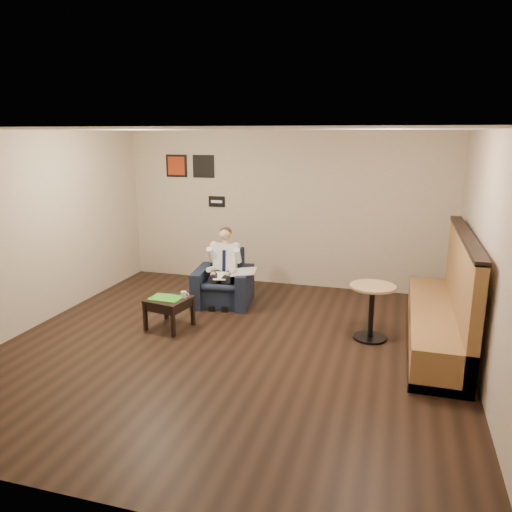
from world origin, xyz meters
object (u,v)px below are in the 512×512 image
(armchair, at_px, (223,278))
(banquette, at_px, (439,291))
(seated_man, at_px, (222,271))
(cafe_table, at_px, (371,312))
(green_folder, at_px, (166,298))
(smartphone, at_px, (178,295))
(side_table, at_px, (169,313))
(coffee_mug, at_px, (184,295))

(armchair, distance_m, banquette, 3.38)
(seated_man, height_order, banquette, banquette)
(banquette, xyz_separation_m, cafe_table, (-0.84, -0.07, -0.36))
(green_folder, distance_m, smartphone, 0.20)
(side_table, distance_m, cafe_table, 2.86)
(smartphone, bearing_deg, green_folder, -103.96)
(cafe_table, bearing_deg, seated_man, 163.82)
(banquette, bearing_deg, cafe_table, -175.22)
(side_table, bearing_deg, banquette, 7.28)
(side_table, height_order, cafe_table, cafe_table)
(green_folder, xyz_separation_m, cafe_table, (2.86, 0.41, -0.07))
(armchair, xyz_separation_m, smartphone, (-0.31, -1.07, 0.02))
(seated_man, distance_m, cafe_table, 2.53)
(green_folder, bearing_deg, armchair, 70.92)
(armchair, bearing_deg, side_table, -115.37)
(coffee_mug, height_order, banquette, banquette)
(cafe_table, bearing_deg, side_table, -171.98)
(seated_man, relative_size, banquette, 0.41)
(armchair, height_order, smartphone, armchair)
(banquette, bearing_deg, coffee_mug, -173.67)
(banquette, bearing_deg, seated_man, 169.03)
(armchair, xyz_separation_m, banquette, (3.28, -0.75, 0.31))
(green_folder, xyz_separation_m, coffee_mug, (0.23, 0.10, 0.04))
(armchair, height_order, seated_man, seated_man)
(seated_man, bearing_deg, coffee_mug, -109.06)
(seated_man, bearing_deg, side_table, -117.74)
(coffee_mug, bearing_deg, cafe_table, 6.82)
(side_table, height_order, smartphone, smartphone)
(seated_man, height_order, side_table, seated_man)
(side_table, xyz_separation_m, cafe_table, (2.83, 0.40, 0.16))
(armchair, relative_size, cafe_table, 1.17)
(green_folder, bearing_deg, smartphone, 55.28)
(seated_man, distance_m, side_table, 1.23)
(seated_man, bearing_deg, banquette, -18.46)
(side_table, relative_size, cafe_table, 0.71)
(side_table, relative_size, smartphone, 3.93)
(green_folder, height_order, smartphone, green_folder)
(armchair, distance_m, cafe_table, 2.57)
(coffee_mug, bearing_deg, green_folder, -157.07)
(coffee_mug, height_order, smartphone, coffee_mug)
(smartphone, bearing_deg, coffee_mug, -7.10)
(banquette, bearing_deg, smartphone, -174.88)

